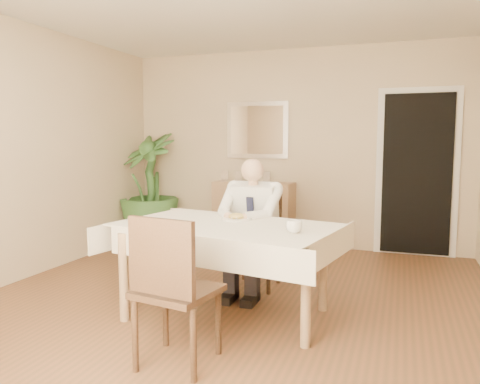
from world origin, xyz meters
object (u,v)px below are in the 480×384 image
(chair_near, at_px, (171,283))
(coffee_mug, at_px, (294,227))
(sideboard, at_px, (254,214))
(chair_far, at_px, (258,234))
(potted_palm, at_px, (149,188))
(seated_man, at_px, (249,220))
(dining_table, at_px, (226,234))

(chair_near, bearing_deg, coffee_mug, 62.03)
(chair_near, distance_m, sideboard, 3.50)
(coffee_mug, bearing_deg, chair_far, 119.17)
(potted_palm, bearing_deg, seated_man, -39.71)
(chair_near, bearing_deg, seated_man, 99.40)
(seated_man, xyz_separation_m, potted_palm, (-2.02, 1.68, 0.07))
(dining_table, height_order, seated_man, seated_man)
(seated_man, distance_m, sideboard, 2.01)
(chair_near, relative_size, coffee_mug, 8.28)
(potted_palm, bearing_deg, sideboard, 9.24)
(chair_far, bearing_deg, coffee_mug, -53.23)
(seated_man, bearing_deg, dining_table, -90.00)
(dining_table, relative_size, chair_near, 1.97)
(dining_table, height_order, sideboard, sideboard)
(chair_near, relative_size, sideboard, 0.90)
(chair_far, xyz_separation_m, coffee_mug, (0.59, -1.05, 0.30))
(dining_table, xyz_separation_m, potted_palm, (-2.02, 2.27, 0.09))
(potted_palm, bearing_deg, chair_near, -57.88)
(chair_far, relative_size, seated_man, 0.72)
(chair_near, xyz_separation_m, coffee_mug, (0.59, 0.77, 0.25))
(dining_table, relative_size, coffee_mug, 16.31)
(seated_man, bearing_deg, chair_far, 90.00)
(dining_table, distance_m, seated_man, 0.59)
(seated_man, distance_m, potted_palm, 2.63)
(sideboard, bearing_deg, chair_far, -67.39)
(seated_man, relative_size, potted_palm, 0.82)
(chair_near, height_order, sideboard, chair_near)
(chair_far, distance_m, sideboard, 1.72)
(dining_table, bearing_deg, chair_near, -79.17)
(potted_palm, bearing_deg, chair_far, -34.53)
(chair_far, bearing_deg, dining_table, -82.41)
(coffee_mug, bearing_deg, seated_man, 127.51)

